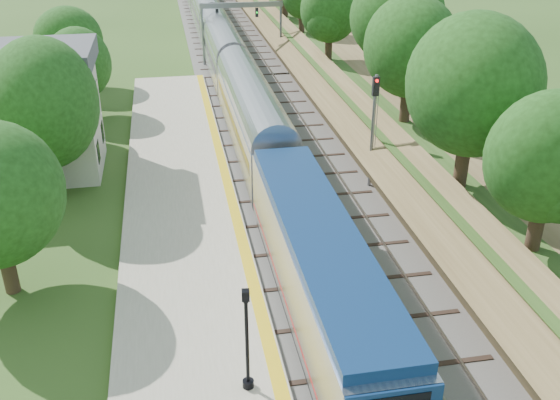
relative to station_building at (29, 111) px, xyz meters
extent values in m
cube|color=#4C4944|center=(16.00, 30.00, -4.03)|extent=(9.50, 170.00, 0.12)
cube|color=gray|center=(13.28, 30.00, -3.89)|extent=(0.08, 170.00, 0.16)
cube|color=gray|center=(14.72, 30.00, -3.89)|extent=(0.08, 170.00, 0.16)
cube|color=gray|center=(17.28, 30.00, -3.89)|extent=(0.08, 170.00, 0.16)
cube|color=gray|center=(18.72, 30.00, -3.89)|extent=(0.08, 170.00, 0.16)
cube|color=#A19A82|center=(8.80, -14.00, -3.90)|extent=(6.40, 68.00, 0.38)
cube|color=gold|center=(11.65, -14.00, -3.70)|extent=(0.55, 68.00, 0.01)
cube|color=brown|center=(25.50, 30.00, -2.59)|extent=(9.00, 170.00, 3.00)
cube|color=brown|center=(21.60, 30.00, -2.79)|extent=(4.47, 170.00, 4.54)
cylinder|color=#332316|center=(24.00, 30.00, 0.22)|extent=(0.60, 0.60, 2.62)
cube|color=beige|center=(0.00, 0.00, -0.69)|extent=(8.00, 6.00, 6.80)
cube|color=#4D4E54|center=(0.00, 0.00, 3.31)|extent=(8.60, 6.60, 1.20)
cube|color=black|center=(4.01, -1.80, -2.29)|extent=(0.05, 1.10, 1.30)
cube|color=black|center=(4.01, 1.80, -2.29)|extent=(0.05, 1.10, 1.30)
cube|color=black|center=(4.01, -1.80, 0.51)|extent=(0.05, 1.10, 1.30)
cube|color=black|center=(4.01, 1.80, 0.51)|extent=(0.05, 1.10, 1.30)
cylinder|color=slate|center=(12.50, 25.00, -0.99)|extent=(0.24, 0.24, 6.20)
cylinder|color=slate|center=(20.50, 25.00, -0.99)|extent=(0.24, 0.24, 6.20)
cube|color=slate|center=(16.50, 25.00, 1.86)|extent=(8.40, 0.25, 0.50)
cube|color=black|center=(14.00, 24.85, 1.11)|extent=(0.30, 0.20, 0.90)
cube|color=black|center=(18.00, 24.85, 1.11)|extent=(0.30, 0.20, 0.90)
cylinder|color=#332316|center=(2.00, -4.00, -2.86)|extent=(0.60, 0.60, 2.45)
sphere|color=#193B10|center=(2.00, -4.00, 0.46)|extent=(5.32, 5.32, 5.32)
cylinder|color=#332316|center=(2.00, 12.00, -2.86)|extent=(0.60, 0.60, 2.45)
sphere|color=#193B10|center=(2.00, 12.00, 0.46)|extent=(5.32, 5.32, 5.32)
cube|color=black|center=(14.00, -18.28, -3.52)|extent=(2.65, 16.61, 0.58)
cube|color=#B7BAC1|center=(14.00, -18.28, -1.60)|extent=(2.88, 17.30, 3.27)
cube|color=navy|center=(14.00, -18.28, 0.25)|extent=(2.77, 16.61, 0.42)
cube|color=#AE1014|center=(14.00, -18.28, -2.70)|extent=(2.90, 16.95, 0.10)
cube|color=#B7BAC1|center=(14.00, 0.58, -1.94)|extent=(2.88, 19.22, 3.75)
cube|color=#B7BAC1|center=(14.00, 20.40, -1.94)|extent=(2.88, 19.22, 3.75)
cube|color=#B7BAC1|center=(14.00, 40.22, -1.94)|extent=(2.88, 19.22, 3.75)
cylinder|color=black|center=(10.54, -22.13, -3.57)|extent=(0.41, 0.41, 0.28)
cylinder|color=black|center=(10.54, -22.13, -1.74)|extent=(0.13, 0.13, 3.65)
cube|color=black|center=(10.54, -22.13, 0.27)|extent=(0.29, 0.29, 0.37)
cube|color=silver|center=(10.54, -22.13, 0.27)|extent=(0.21, 0.21, 0.28)
cylinder|color=slate|center=(20.20, -6.09, -0.53)|extent=(0.20, 0.20, 6.88)
cube|color=black|center=(20.20, -6.09, 2.24)|extent=(0.38, 0.24, 1.11)
cylinder|color=#FF0C0C|center=(20.20, -6.24, 2.24)|extent=(0.18, 0.07, 0.18)
camera|label=1|loc=(8.56, -39.05, 12.32)|focal=40.00mm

